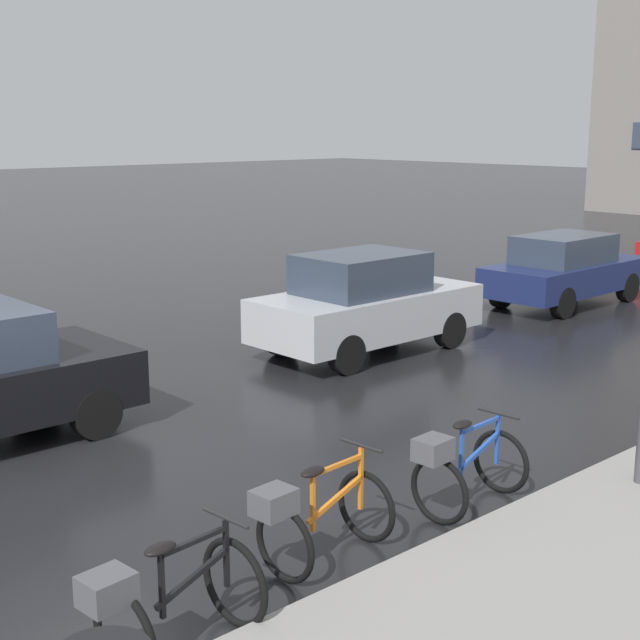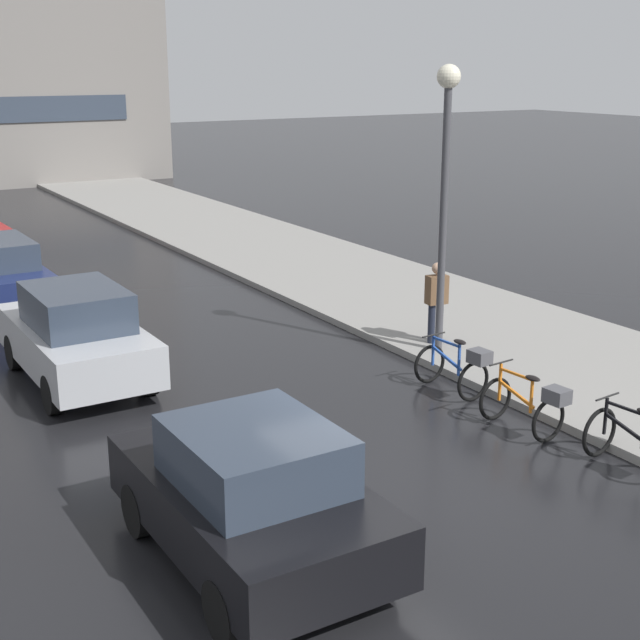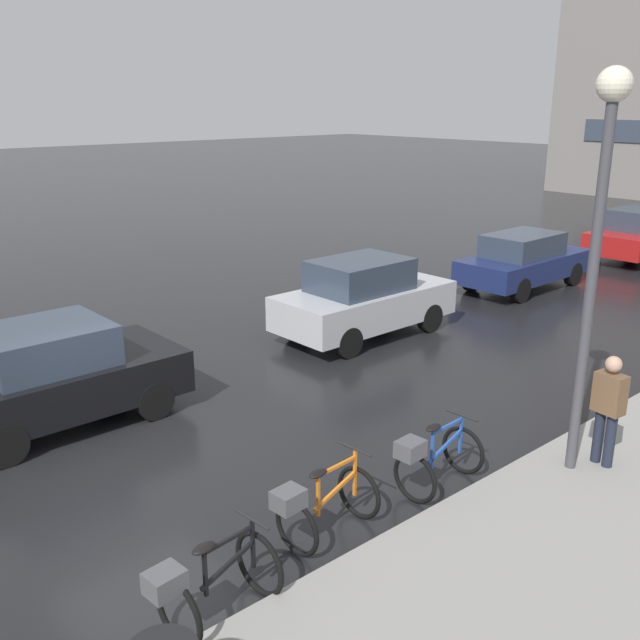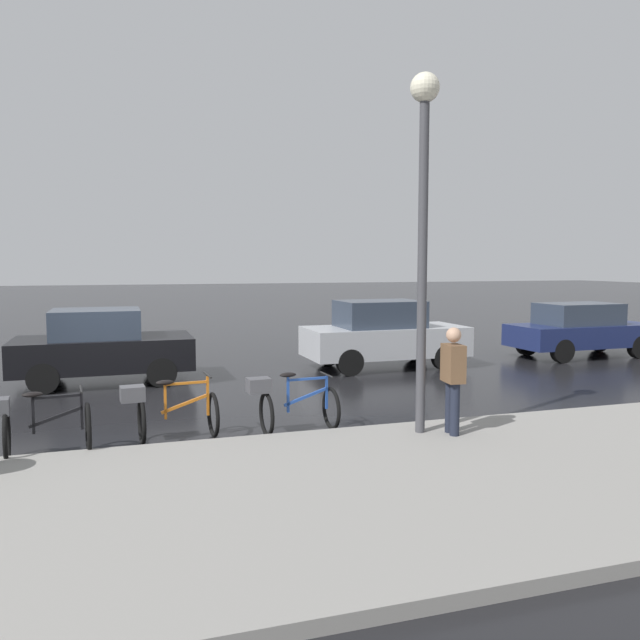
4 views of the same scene
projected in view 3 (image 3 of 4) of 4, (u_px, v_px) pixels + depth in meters
name	position (u px, v px, depth m)	size (l,w,h in m)	color
ground_plane	(144.00, 462.00, 10.17)	(140.00, 140.00, 0.00)	black
bicycle_nearest	(209.00, 583.00, 6.89)	(0.82, 1.37, 0.94)	black
bicycle_second	(320.00, 505.00, 8.23)	(0.77, 1.41, 0.98)	black
bicycle_third	(433.00, 458.00, 9.28)	(0.76, 1.42, 0.97)	black
car_black	(56.00, 375.00, 11.19)	(1.98, 3.79, 1.64)	black
car_silver	(364.00, 298.00, 15.38)	(1.83, 4.07, 1.71)	#B2B5BA
car_navy	(524.00, 261.00, 19.25)	(1.78, 4.22, 1.53)	navy
pedestrian	(608.00, 408.00, 9.61)	(0.42, 0.28, 1.72)	#1E2333
streetlamp	(600.00, 212.00, 8.74)	(0.42, 0.42, 5.34)	#424247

